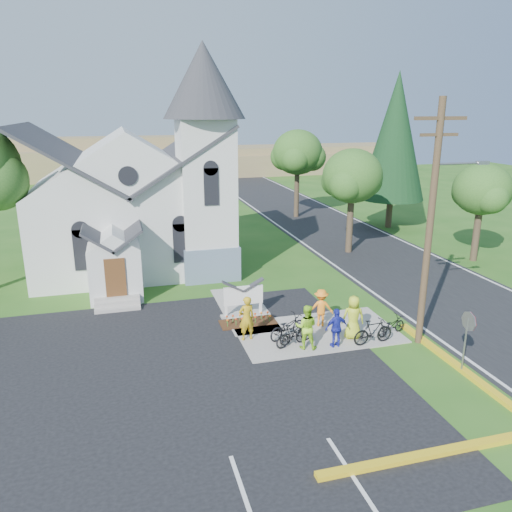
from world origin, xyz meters
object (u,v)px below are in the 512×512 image
object	(u,v)px
cyclist_3	(321,308)
bike_4	(391,325)
bike_2	(296,334)
cyclist_0	(247,318)
cyclist_1	(306,327)
cyclist_2	(336,328)
church_sign	(243,296)
bike_3	(373,332)
cyclist_4	(353,317)
utility_pole	(432,218)
stop_sign	(468,329)
bike_0	(287,327)
bike_1	(292,335)

from	to	relation	value
cyclist_3	bike_4	world-z (taller)	cyclist_3
bike_2	cyclist_0	bearing A→B (deg)	51.90
cyclist_1	cyclist_3	world-z (taller)	cyclist_1
cyclist_2	church_sign	bearing A→B (deg)	-57.84
cyclist_2	bike_3	xyz separation A→B (m)	(1.60, -0.18, -0.29)
church_sign	cyclist_3	size ratio (longest dim) A/B	1.27
cyclist_0	cyclist_4	distance (m)	4.54
cyclist_0	cyclist_3	world-z (taller)	cyclist_0
utility_pole	bike_3	world-z (taller)	utility_pole
stop_sign	bike_2	distance (m)	6.67
cyclist_0	bike_3	size ratio (longest dim) A/B	1.07
bike_0	cyclist_1	size ratio (longest dim) A/B	1.02
bike_2	bike_4	world-z (taller)	bike_4
bike_2	bike_3	bearing A→B (deg)	-120.20
bike_1	cyclist_3	world-z (taller)	cyclist_3
cyclist_0	bike_3	bearing A→B (deg)	150.61
cyclist_1	bike_1	size ratio (longest dim) A/B	1.13
utility_pole	cyclist_1	distance (m)	6.64
bike_1	cyclist_4	bearing A→B (deg)	-108.80
bike_1	cyclist_3	distance (m)	2.52
utility_pole	stop_sign	size ratio (longest dim) A/B	4.03
stop_sign	cyclist_4	world-z (taller)	stop_sign
bike_2	bike_4	xyz separation A→B (m)	(4.29, -0.34, 0.00)
cyclist_0	bike_4	xyz separation A→B (m)	(6.20, -1.22, -0.56)
bike_1	cyclist_2	world-z (taller)	cyclist_2
bike_1	cyclist_2	bearing A→B (deg)	-126.06
stop_sign	cyclist_1	distance (m)	6.08
bike_4	cyclist_3	bearing A→B (deg)	38.00
bike_2	bike_3	world-z (taller)	bike_3
church_sign	stop_sign	distance (m)	9.97
church_sign	bike_4	distance (m)	6.88
cyclist_3	cyclist_4	xyz separation A→B (m)	(0.81, -1.59, 0.10)
stop_sign	bike_0	xyz separation A→B (m)	(-5.41, 4.51, -1.23)
church_sign	bike_1	size ratio (longest dim) A/B	1.32
cyclist_2	bike_4	bearing A→B (deg)	-173.80
cyclist_1	bike_2	xyz separation A→B (m)	(-0.24, 0.54, -0.52)
cyclist_0	bike_1	distance (m)	2.06
bike_2	cyclist_4	bearing A→B (deg)	-108.39
church_sign	cyclist_2	xyz separation A→B (m)	(2.90, -4.22, -0.14)
cyclist_1	bike_3	xyz separation A→B (m)	(2.85, -0.39, -0.39)
bike_1	bike_4	bearing A→B (deg)	-110.20
cyclist_0	cyclist_4	bearing A→B (deg)	156.55
cyclist_3	bike_3	distance (m)	2.71
cyclist_2	utility_pole	bearing A→B (deg)	170.20
church_sign	cyclist_2	bearing A→B (deg)	-55.50
utility_pole	cyclist_0	bearing A→B (deg)	163.30
bike_2	cyclist_3	xyz separation A→B (m)	(1.68, 1.37, 0.45)
bike_4	bike_1	bearing A→B (deg)	69.61
church_sign	cyclist_0	distance (m)	2.63
utility_pole	bike_0	distance (m)	7.43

